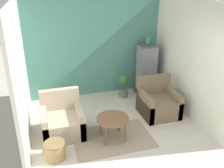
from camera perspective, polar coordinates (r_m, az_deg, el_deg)
ground_plane at (r=4.72m, az=5.99°, el=-18.45°), size 20.00×20.00×0.00m
wall_back_accent at (r=6.90m, az=-3.99°, el=8.35°), size 3.80×0.06×2.73m
wall_left at (r=5.18m, az=-20.23°, el=1.83°), size 0.06×3.26×2.73m
wall_right at (r=6.14m, az=17.04°, el=5.48°), size 0.06×3.26×2.73m
area_rug at (r=5.38m, az=0.14°, el=-12.24°), size 1.63×1.12×0.01m
coffee_table at (r=5.14m, az=0.14°, el=-8.20°), size 0.66×0.66×0.50m
armchair_left at (r=5.49m, az=-11.24°, el=-8.39°), size 0.85×0.85×0.91m
armchair_right at (r=6.22m, az=10.48°, el=-4.34°), size 0.85×0.85×0.91m
birdcage at (r=7.15m, az=7.83°, el=3.05°), size 0.58×0.58×1.43m
parrot at (r=6.91m, az=8.21°, el=9.70°), size 0.11×0.20×0.24m
potted_plant at (r=6.99m, az=2.65°, el=-0.14°), size 0.29×0.26×0.64m
wicker_basket at (r=4.89m, az=-12.87°, el=-14.47°), size 0.39×0.39×0.34m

